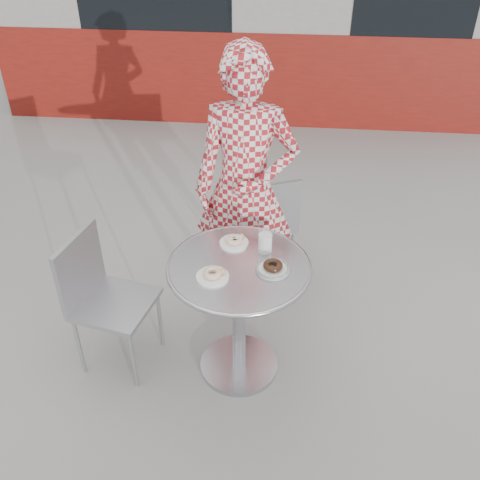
# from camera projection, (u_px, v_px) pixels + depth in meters

# --- Properties ---
(ground) EXTENTS (60.00, 60.00, 0.00)m
(ground) POSITION_uv_depth(u_px,v_px,m) (233.00, 371.00, 3.12)
(ground) COLOR #A09D98
(ground) RESTS_ON ground
(bistro_table) EXTENTS (0.75, 0.75, 0.76)m
(bistro_table) POSITION_uv_depth(u_px,v_px,m) (239.00, 293.00, 2.82)
(bistro_table) COLOR silver
(bistro_table) RESTS_ON ground
(chair_far) EXTENTS (0.50, 0.50, 0.80)m
(chair_far) POSITION_uv_depth(u_px,v_px,m) (262.00, 242.00, 3.76)
(chair_far) COLOR #9FA1A6
(chair_far) RESTS_ON ground
(chair_left) EXTENTS (0.48, 0.47, 0.83)m
(chair_left) POSITION_uv_depth(u_px,v_px,m) (118.00, 325.00, 3.06)
(chair_left) COLOR #9FA1A6
(chair_left) RESTS_ON ground
(seated_person) EXTENTS (0.64, 0.44, 1.69)m
(seated_person) POSITION_uv_depth(u_px,v_px,m) (246.00, 189.00, 3.17)
(seated_person) COLOR maroon
(seated_person) RESTS_ON ground
(plate_far) EXTENTS (0.16, 0.16, 0.04)m
(plate_far) POSITION_uv_depth(u_px,v_px,m) (234.00, 241.00, 2.86)
(plate_far) COLOR white
(plate_far) RESTS_ON bistro_table
(plate_near) EXTENTS (0.16, 0.16, 0.04)m
(plate_near) POSITION_uv_depth(u_px,v_px,m) (213.00, 275.00, 2.63)
(plate_near) COLOR white
(plate_near) RESTS_ON bistro_table
(plate_checker) EXTENTS (0.17, 0.17, 0.04)m
(plate_checker) POSITION_uv_depth(u_px,v_px,m) (273.00, 268.00, 2.68)
(plate_checker) COLOR white
(plate_checker) RESTS_ON bistro_table
(milk_cup) EXTENTS (0.08, 0.08, 0.12)m
(milk_cup) POSITION_uv_depth(u_px,v_px,m) (265.00, 242.00, 2.78)
(milk_cup) COLOR white
(milk_cup) RESTS_ON bistro_table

